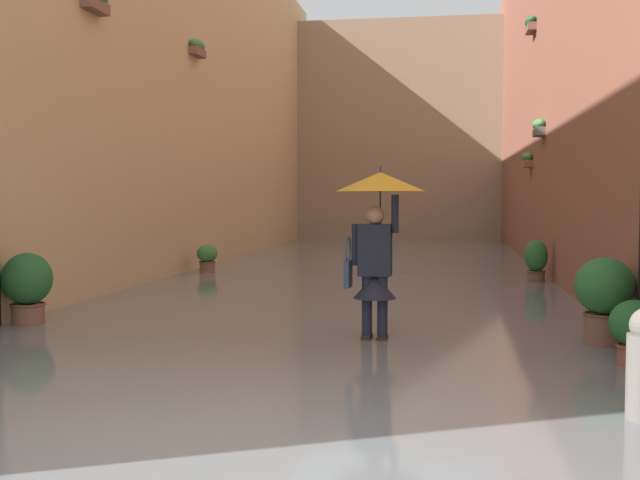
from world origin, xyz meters
TOP-DOWN VIEW (x-y plane):
  - ground_plane at (0.00, -12.49)m, footprint 62.45×62.45m
  - flood_water at (0.00, -12.49)m, footprint 8.53×30.98m
  - building_facade_right at (4.76, -12.49)m, footprint 2.04×28.98m
  - building_facade_far at (0.00, -25.88)m, footprint 11.33×1.80m
  - person_wading at (-1.01, -4.30)m, footprint 1.03×1.03m
  - potted_plant_mid_left at (-3.60, -3.26)m, footprint 0.48×0.48m
  - potted_plant_far_right at (3.37, -11.76)m, footprint 0.46×0.46m
  - potted_plant_mid_right at (3.54, -4.63)m, footprint 0.64×0.64m
  - potted_plant_near_left at (-3.53, -4.35)m, footprint 0.64×0.64m
  - potted_plant_far_left at (-3.54, -10.98)m, footprint 0.45×0.45m

SIDE VIEW (x-z plane):
  - ground_plane at x=0.00m, z-range 0.00..0.00m
  - flood_water at x=0.00m, z-range 0.00..0.06m
  - potted_plant_far_right at x=3.37m, z-range 0.04..0.69m
  - potted_plant_mid_left at x=-3.60m, z-range 0.05..0.76m
  - potted_plant_far_left at x=-3.54m, z-range 0.03..0.90m
  - potted_plant_mid_right at x=3.54m, z-range 0.07..1.06m
  - potted_plant_near_left at x=-3.53m, z-range 0.09..1.13m
  - person_wading at x=-1.01m, z-range 0.41..2.47m
  - building_facade_far at x=0.00m, z-range 0.00..8.41m
  - building_facade_right at x=4.76m, z-range 0.00..9.15m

